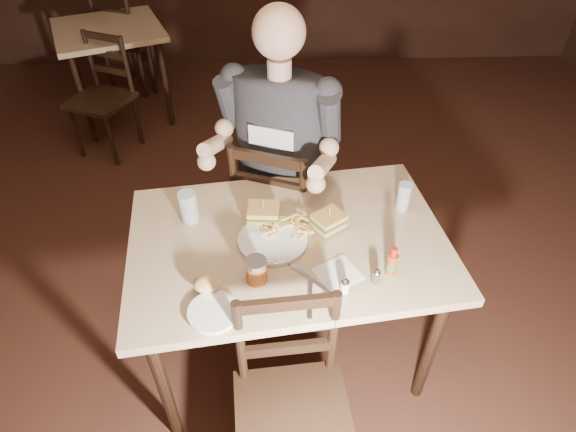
{
  "coord_description": "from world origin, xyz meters",
  "views": [
    {
      "loc": [
        -0.16,
        -1.48,
        2.13
      ],
      "look_at": [
        -0.1,
        -0.02,
        0.85
      ],
      "focal_mm": 30.0,
      "sensor_mm": 36.0,
      "label": 1
    }
  ],
  "objects_px": {
    "bg_table": "(110,39)",
    "chair_near": "(293,419)",
    "bg_chair_near": "(100,100)",
    "bg_chair_far": "(130,39)",
    "side_plate": "(214,313)",
    "diner": "(277,125)",
    "hot_sauce": "(392,261)",
    "glass_left": "(189,207)",
    "chair_far": "(282,207)",
    "dinner_plate": "(273,241)",
    "main_table": "(288,252)",
    "syrup_dispenser": "(256,271)",
    "glass_right": "(404,197)"
  },
  "relations": [
    {
      "from": "syrup_dispenser",
      "to": "dinner_plate",
      "type": "bearing_deg",
      "value": 65.51
    },
    {
      "from": "chair_far",
      "to": "chair_near",
      "type": "bearing_deg",
      "value": 111.36
    },
    {
      "from": "bg_chair_far",
      "to": "dinner_plate",
      "type": "xyz_separation_m",
      "value": [
        1.27,
        -3.0,
        0.31
      ]
    },
    {
      "from": "glass_left",
      "to": "hot_sauce",
      "type": "bearing_deg",
      "value": -22.86
    },
    {
      "from": "chair_far",
      "to": "side_plate",
      "type": "height_order",
      "value": "chair_far"
    },
    {
      "from": "bg_chair_near",
      "to": "dinner_plate",
      "type": "xyz_separation_m",
      "value": [
        1.27,
        -1.9,
        0.34
      ]
    },
    {
      "from": "glass_left",
      "to": "glass_right",
      "type": "xyz_separation_m",
      "value": [
        0.91,
        0.04,
        -0.0
      ]
    },
    {
      "from": "bg_chair_far",
      "to": "side_plate",
      "type": "xyz_separation_m",
      "value": [
        1.06,
        -3.35,
        0.31
      ]
    },
    {
      "from": "hot_sauce",
      "to": "bg_table",
      "type": "bearing_deg",
      "value": 122.93
    },
    {
      "from": "bg_chair_near",
      "to": "diner",
      "type": "bearing_deg",
      "value": -22.77
    },
    {
      "from": "syrup_dispenser",
      "to": "side_plate",
      "type": "relative_size",
      "value": 0.59
    },
    {
      "from": "chair_near",
      "to": "hot_sauce",
      "type": "bearing_deg",
      "value": 41.18
    },
    {
      "from": "main_table",
      "to": "dinner_plate",
      "type": "relative_size",
      "value": 5.06
    },
    {
      "from": "bg_chair_near",
      "to": "glass_left",
      "type": "xyz_separation_m",
      "value": [
        0.92,
        -1.75,
        0.41
      ]
    },
    {
      "from": "glass_right",
      "to": "hot_sauce",
      "type": "relative_size",
      "value": 1.01
    },
    {
      "from": "side_plate",
      "to": "glass_left",
      "type": "bearing_deg",
      "value": 105.52
    },
    {
      "from": "chair_far",
      "to": "glass_right",
      "type": "height_order",
      "value": "chair_far"
    },
    {
      "from": "hot_sauce",
      "to": "side_plate",
      "type": "relative_size",
      "value": 0.73
    },
    {
      "from": "main_table",
      "to": "chair_far",
      "type": "xyz_separation_m",
      "value": [
        -0.02,
        0.56,
        -0.23
      ]
    },
    {
      "from": "main_table",
      "to": "dinner_plate",
      "type": "height_order",
      "value": "dinner_plate"
    },
    {
      "from": "hot_sauce",
      "to": "glass_left",
      "type": "bearing_deg",
      "value": 157.14
    },
    {
      "from": "bg_table",
      "to": "side_plate",
      "type": "xyz_separation_m",
      "value": [
        1.06,
        -2.8,
        0.1
      ]
    },
    {
      "from": "main_table",
      "to": "dinner_plate",
      "type": "bearing_deg",
      "value": -164.05
    },
    {
      "from": "chair_far",
      "to": "side_plate",
      "type": "bearing_deg",
      "value": 95.35
    },
    {
      "from": "dinner_plate",
      "to": "syrup_dispenser",
      "type": "height_order",
      "value": "syrup_dispenser"
    },
    {
      "from": "bg_table",
      "to": "bg_chair_near",
      "type": "xyz_separation_m",
      "value": [
        0.0,
        -0.55,
        -0.25
      ]
    },
    {
      "from": "diner",
      "to": "dinner_plate",
      "type": "bearing_deg",
      "value": -72.42
    },
    {
      "from": "chair_far",
      "to": "bg_chair_near",
      "type": "height_order",
      "value": "chair_far"
    },
    {
      "from": "main_table",
      "to": "glass_left",
      "type": "relative_size",
      "value": 9.81
    },
    {
      "from": "bg_chair_far",
      "to": "syrup_dispenser",
      "type": "bearing_deg",
      "value": 130.26
    },
    {
      "from": "chair_far",
      "to": "bg_chair_far",
      "type": "bearing_deg",
      "value": -40.69
    },
    {
      "from": "glass_left",
      "to": "bg_table",
      "type": "bearing_deg",
      "value": 111.74
    },
    {
      "from": "chair_far",
      "to": "dinner_plate",
      "type": "height_order",
      "value": "chair_far"
    },
    {
      "from": "diner",
      "to": "glass_left",
      "type": "relative_size",
      "value": 7.34
    },
    {
      "from": "bg_chair_far",
      "to": "glass_right",
      "type": "xyz_separation_m",
      "value": [
        1.83,
        -2.81,
        0.37
      ]
    },
    {
      "from": "chair_near",
      "to": "bg_chair_near",
      "type": "distance_m",
      "value": 2.81
    },
    {
      "from": "dinner_plate",
      "to": "glass_left",
      "type": "height_order",
      "value": "glass_left"
    },
    {
      "from": "bg_chair_far",
      "to": "chair_near",
      "type": "bearing_deg",
      "value": 129.97
    },
    {
      "from": "bg_chair_far",
      "to": "main_table",
      "type": "bearing_deg",
      "value": 133.67
    },
    {
      "from": "bg_chair_far",
      "to": "hot_sauce",
      "type": "relative_size",
      "value": 7.12
    },
    {
      "from": "hot_sauce",
      "to": "dinner_plate",
      "type": "bearing_deg",
      "value": 157.6
    },
    {
      "from": "diner",
      "to": "glass_right",
      "type": "height_order",
      "value": "diner"
    },
    {
      "from": "chair_far",
      "to": "hot_sauce",
      "type": "height_order",
      "value": "chair_far"
    },
    {
      "from": "chair_far",
      "to": "dinner_plate",
      "type": "distance_m",
      "value": 0.66
    },
    {
      "from": "bg_table",
      "to": "chair_near",
      "type": "height_order",
      "value": "chair_near"
    },
    {
      "from": "chair_far",
      "to": "glass_left",
      "type": "relative_size",
      "value": 6.61
    },
    {
      "from": "chair_far",
      "to": "dinner_plate",
      "type": "bearing_deg",
      "value": 106.0
    },
    {
      "from": "main_table",
      "to": "syrup_dispenser",
      "type": "relative_size",
      "value": 13.16
    },
    {
      "from": "dinner_plate",
      "to": "glass_right",
      "type": "relative_size",
      "value": 2.08
    },
    {
      "from": "side_plate",
      "to": "syrup_dispenser",
      "type": "bearing_deg",
      "value": 45.33
    }
  ]
}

